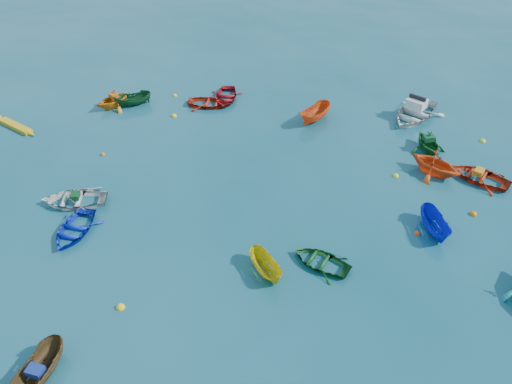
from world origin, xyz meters
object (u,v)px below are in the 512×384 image
Objects in this scene: dinghy_white_near at (75,203)px; motorboat_white at (413,118)px; dinghy_blue_sw at (75,233)px; kayak_yellow at (16,128)px.

motorboat_white is (10.63, 19.43, 0.00)m from dinghy_white_near.
dinghy_white_near is at bearing -116.13° from motorboat_white.
dinghy_white_near reaches higher than dinghy_blue_sw.
dinghy_white_near is 9.82m from kayak_yellow.
dinghy_blue_sw reaches higher than kayak_yellow.
motorboat_white reaches higher than dinghy_white_near.
dinghy_white_near is 0.95× the size of kayak_yellow.
motorboat_white is at bearing 42.54° from dinghy_blue_sw.
motorboat_white reaches higher than kayak_yellow.
kayak_yellow is 26.31m from motorboat_white.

